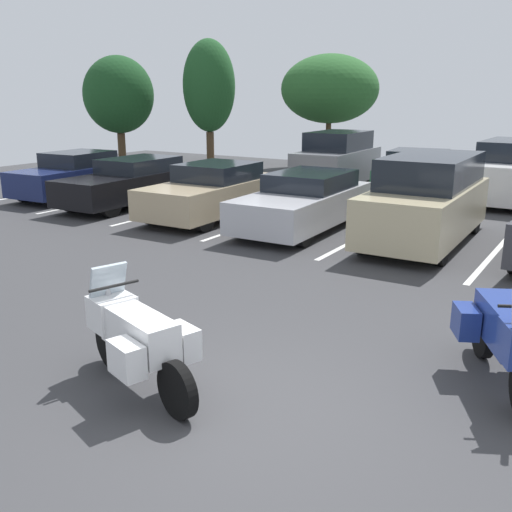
# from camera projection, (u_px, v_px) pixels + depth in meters

# --- Properties ---
(ground) EXTENTS (44.00, 44.00, 0.10)m
(ground) POSITION_uv_depth(u_px,v_px,m) (253.00, 420.00, 6.03)
(ground) COLOR #38383A
(motorcycle_touring) EXTENTS (2.06, 1.10, 1.34)m
(motorcycle_touring) POSITION_uv_depth(u_px,v_px,m) (136.00, 336.00, 6.44)
(motorcycle_touring) COLOR black
(motorcycle_touring) RESTS_ON ground
(motorcycle_third) EXTENTS (1.30, 1.98, 1.40)m
(motorcycle_third) POSITION_uv_depth(u_px,v_px,m) (508.00, 334.00, 6.42)
(motorcycle_third) COLOR black
(motorcycle_third) RESTS_ON ground
(parking_stripes) EXTENTS (26.75, 4.76, 0.01)m
(parking_stripes) POSITION_uv_depth(u_px,v_px,m) (423.00, 245.00, 12.85)
(parking_stripes) COLOR silver
(parking_stripes) RESTS_ON ground
(car_navy) EXTENTS (2.09, 4.58, 1.47)m
(car_navy) POSITION_uv_depth(u_px,v_px,m) (77.00, 175.00, 18.92)
(car_navy) COLOR navy
(car_navy) RESTS_ON ground
(car_black) EXTENTS (1.95, 4.91, 1.41)m
(car_black) POSITION_uv_depth(u_px,v_px,m) (132.00, 182.00, 17.45)
(car_black) COLOR black
(car_black) RESTS_ON ground
(car_tan) EXTENTS (2.04, 4.74, 1.47)m
(car_tan) POSITION_uv_depth(u_px,v_px,m) (214.00, 191.00, 15.69)
(car_tan) COLOR tan
(car_tan) RESTS_ON ground
(car_silver) EXTENTS (2.00, 4.74, 1.40)m
(car_silver) POSITION_uv_depth(u_px,v_px,m) (305.00, 202.00, 14.31)
(car_silver) COLOR #B7B7BC
(car_silver) RESTS_ON ground
(car_champagne) EXTENTS (1.95, 4.80, 1.96)m
(car_champagne) POSITION_uv_depth(u_px,v_px,m) (427.00, 200.00, 12.90)
(car_champagne) COLOR #C1B289
(car_champagne) RESTS_ON ground
(car_far_grey) EXTENTS (1.96, 4.38, 2.01)m
(car_far_grey) POSITION_uv_depth(u_px,v_px,m) (337.00, 160.00, 20.81)
(car_far_grey) COLOR slate
(car_far_grey) RESTS_ON ground
(car_far_green) EXTENTS (2.33, 4.54, 1.49)m
(car_far_green) POSITION_uv_depth(u_px,v_px,m) (416.00, 174.00, 19.24)
(car_far_green) COLOR #235638
(car_far_green) RESTS_ON ground
(car_far_white) EXTENTS (2.01, 4.60, 1.92)m
(car_far_white) POSITION_uv_depth(u_px,v_px,m) (512.00, 172.00, 17.84)
(car_far_white) COLOR white
(car_far_white) RESTS_ON ground
(tree_center_left) EXTENTS (2.55, 2.55, 5.90)m
(tree_center_left) POSITION_uv_depth(u_px,v_px,m) (209.00, 86.00, 27.84)
(tree_center_left) COLOR #4C3823
(tree_center_left) RESTS_ON ground
(tree_center_right) EXTENTS (3.44, 3.44, 5.16)m
(tree_center_right) POSITION_uv_depth(u_px,v_px,m) (119.00, 95.00, 28.17)
(tree_center_right) COLOR #4C3823
(tree_center_right) RESTS_ON ground
(tree_left) EXTENTS (4.37, 4.37, 5.05)m
(tree_left) POSITION_uv_depth(u_px,v_px,m) (330.00, 89.00, 25.61)
(tree_left) COLOR #4C3823
(tree_left) RESTS_ON ground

